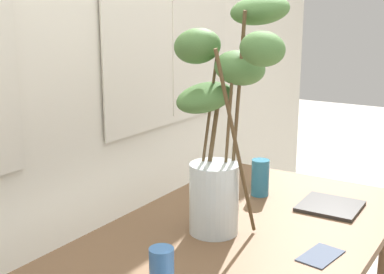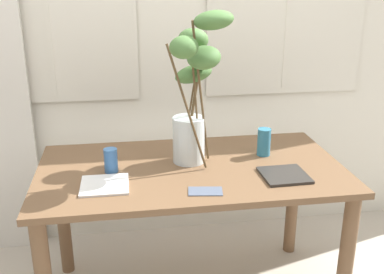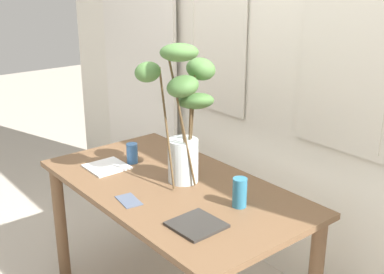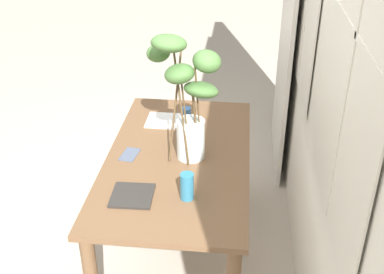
{
  "view_description": "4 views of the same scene",
  "coord_description": "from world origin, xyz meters",
  "px_view_note": "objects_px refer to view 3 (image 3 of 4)",
  "views": [
    {
      "loc": [
        -1.33,
        -0.71,
        1.45
      ],
      "look_at": [
        -0.07,
        0.11,
        1.09
      ],
      "focal_mm": 48.08,
      "sensor_mm": 36.0,
      "label": 1
    },
    {
      "loc": [
        -0.32,
        -2.04,
        1.66
      ],
      "look_at": [
        0.01,
        0.03,
        0.9
      ],
      "focal_mm": 43.28,
      "sensor_mm": 36.0,
      "label": 2
    },
    {
      "loc": [
        1.84,
        -1.37,
        1.82
      ],
      "look_at": [
        0.0,
        0.13,
        0.99
      ],
      "focal_mm": 45.47,
      "sensor_mm": 36.0,
      "label": 3
    },
    {
      "loc": [
        2.36,
        0.33,
        2.23
      ],
      "look_at": [
        0.07,
        0.09,
        0.93
      ],
      "focal_mm": 45.9,
      "sensor_mm": 36.0,
      "label": 4
    }
  ],
  "objects_px": {
    "vase_with_branches": "(184,112)",
    "drinking_glass_blue_left": "(132,153)",
    "plate_square_left": "(107,167)",
    "dining_table": "(173,206)",
    "plate_square_right": "(197,225)",
    "drinking_glass_blue_right": "(240,192)"
  },
  "relations": [
    {
      "from": "plate_square_right",
      "to": "vase_with_branches",
      "type": "bearing_deg",
      "value": 148.33
    },
    {
      "from": "vase_with_branches",
      "to": "drinking_glass_blue_right",
      "type": "xyz_separation_m",
      "value": [
        0.37,
        0.04,
        -0.31
      ]
    },
    {
      "from": "vase_with_branches",
      "to": "plate_square_left",
      "type": "relative_size",
      "value": 3.58
    },
    {
      "from": "drinking_glass_blue_left",
      "to": "plate_square_right",
      "type": "relative_size",
      "value": 0.56
    },
    {
      "from": "dining_table",
      "to": "plate_square_right",
      "type": "distance_m",
      "value": 0.47
    },
    {
      "from": "drinking_glass_blue_right",
      "to": "plate_square_left",
      "type": "xyz_separation_m",
      "value": [
        -0.8,
        -0.25,
        -0.07
      ]
    },
    {
      "from": "drinking_glass_blue_left",
      "to": "plate_square_left",
      "type": "bearing_deg",
      "value": -100.88
    },
    {
      "from": "vase_with_branches",
      "to": "drinking_glass_blue_left",
      "type": "height_order",
      "value": "vase_with_branches"
    },
    {
      "from": "drinking_glass_blue_right",
      "to": "vase_with_branches",
      "type": "bearing_deg",
      "value": -173.94
    },
    {
      "from": "vase_with_branches",
      "to": "drinking_glass_blue_right",
      "type": "bearing_deg",
      "value": 6.06
    },
    {
      "from": "drinking_glass_blue_left",
      "to": "drinking_glass_blue_right",
      "type": "height_order",
      "value": "drinking_glass_blue_right"
    },
    {
      "from": "dining_table",
      "to": "vase_with_branches",
      "type": "xyz_separation_m",
      "value": [
        0.03,
        0.06,
        0.51
      ]
    },
    {
      "from": "dining_table",
      "to": "drinking_glass_blue_right",
      "type": "xyz_separation_m",
      "value": [
        0.39,
        0.1,
        0.2
      ]
    },
    {
      "from": "drinking_glass_blue_left",
      "to": "plate_square_right",
      "type": "bearing_deg",
      "value": -12.52
    },
    {
      "from": "dining_table",
      "to": "vase_with_branches",
      "type": "height_order",
      "value": "vase_with_branches"
    },
    {
      "from": "dining_table",
      "to": "plate_square_left",
      "type": "bearing_deg",
      "value": -159.64
    },
    {
      "from": "drinking_glass_blue_left",
      "to": "drinking_glass_blue_right",
      "type": "distance_m",
      "value": 0.78
    },
    {
      "from": "vase_with_branches",
      "to": "drinking_glass_blue_left",
      "type": "bearing_deg",
      "value": -171.78
    },
    {
      "from": "vase_with_branches",
      "to": "plate_square_left",
      "type": "bearing_deg",
      "value": -154.56
    },
    {
      "from": "drinking_glass_blue_left",
      "to": "vase_with_branches",
      "type": "bearing_deg",
      "value": 8.22
    },
    {
      "from": "dining_table",
      "to": "vase_with_branches",
      "type": "relative_size",
      "value": 1.96
    },
    {
      "from": "drinking_glass_blue_left",
      "to": "dining_table",
      "type": "bearing_deg",
      "value": 0.39
    }
  ]
}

